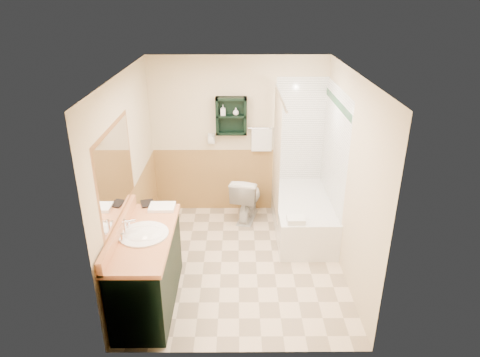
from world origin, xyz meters
name	(u,v)px	position (x,y,z in m)	size (l,w,h in m)	color
floor	(239,262)	(0.00, 0.00, 0.00)	(3.00, 3.00, 0.00)	beige
back_wall	(238,136)	(0.00, 1.52, 1.20)	(2.60, 0.04, 2.40)	#F7E6C1
left_wall	(127,178)	(-1.32, 0.00, 1.20)	(0.04, 3.00, 2.40)	#F7E6C1
right_wall	(350,177)	(1.32, 0.00, 1.20)	(0.04, 3.00, 2.40)	#F7E6C1
ceiling	(238,73)	(0.00, 0.00, 2.42)	(2.60, 3.00, 0.04)	white
wainscot_left	(136,229)	(-1.29, 0.00, 0.50)	(2.98, 2.98, 1.00)	tan
wainscot_back	(238,180)	(0.00, 1.49, 0.50)	(2.58, 2.58, 1.00)	tan
mirror_frame	(116,173)	(-1.27, -0.55, 1.50)	(1.30, 1.30, 1.00)	#976131
mirror_glass	(116,173)	(-1.27, -0.55, 1.50)	(1.20, 1.20, 0.90)	white
tile_right	(333,165)	(1.28, 0.75, 1.05)	(1.50, 1.50, 2.10)	white
tile_back	(306,147)	(1.03, 1.48, 1.05)	(0.95, 0.95, 2.10)	white
tile_accent	(338,103)	(1.27, 0.75, 1.90)	(1.50, 1.50, 0.10)	#134223
wall_shelf	(231,116)	(-0.10, 1.41, 1.55)	(0.45, 0.15, 0.55)	black
hair_dryer	(211,138)	(-0.40, 1.43, 1.20)	(0.10, 0.24, 0.18)	silver
towel_bar	(262,128)	(0.35, 1.45, 1.35)	(0.40, 0.06, 0.40)	white
curtain_rod	(280,96)	(0.53, 0.75, 2.00)	(0.03, 0.03, 1.60)	silver
shower_curtain	(277,153)	(0.53, 0.92, 1.15)	(1.05, 1.05, 1.70)	beige
vanity	(148,270)	(-0.99, -0.77, 0.44)	(0.59, 1.40, 0.89)	black
bathtub	(303,216)	(0.93, 0.74, 0.26)	(0.79, 1.50, 0.53)	white
toilet	(247,198)	(0.13, 1.17, 0.34)	(0.39, 0.70, 0.69)	white
counter_towel	(162,207)	(-0.89, -0.19, 0.91)	(0.29, 0.23, 0.04)	white
vanity_book	(140,198)	(-1.16, -0.10, 0.99)	(0.15, 0.02, 0.20)	black
tub_towel	(296,220)	(0.73, 0.11, 0.56)	(0.22, 0.18, 0.07)	white
soap_bottle_a	(223,113)	(-0.22, 1.40, 1.60)	(0.07, 0.15, 0.07)	white
soap_bottle_b	(236,112)	(-0.03, 1.40, 1.61)	(0.08, 0.11, 0.08)	white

